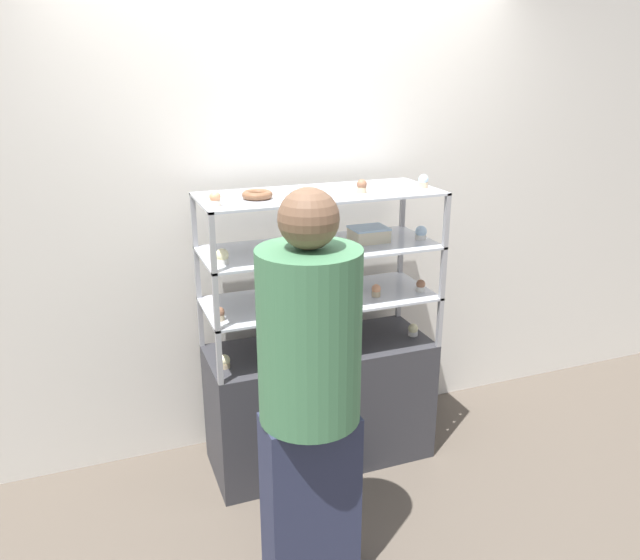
# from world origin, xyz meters

# --- Properties ---
(ground_plane) EXTENTS (20.00, 20.00, 0.00)m
(ground_plane) POSITION_xyz_m (0.00, 0.00, 0.00)
(ground_plane) COLOR brown
(back_wall) EXTENTS (8.00, 0.05, 2.60)m
(back_wall) POSITION_xyz_m (0.00, 0.38, 1.30)
(back_wall) COLOR silver
(back_wall) RESTS_ON ground_plane
(display_base) EXTENTS (1.18, 0.47, 0.67)m
(display_base) POSITION_xyz_m (0.00, 0.00, 0.34)
(display_base) COLOR #333338
(display_base) RESTS_ON ground_plane
(display_riser_lower) EXTENTS (1.18, 0.47, 0.27)m
(display_riser_lower) POSITION_xyz_m (0.00, 0.00, 0.93)
(display_riser_lower) COLOR #99999E
(display_riser_lower) RESTS_ON display_base
(display_riser_middle) EXTENTS (1.18, 0.47, 0.27)m
(display_riser_middle) POSITION_xyz_m (0.00, 0.00, 1.20)
(display_riser_middle) COLOR #99999E
(display_riser_middle) RESTS_ON display_riser_lower
(display_riser_upper) EXTENTS (1.18, 0.47, 0.27)m
(display_riser_upper) POSITION_xyz_m (0.00, 0.00, 1.47)
(display_riser_upper) COLOR #99999E
(display_riser_upper) RESTS_ON display_riser_middle
(layer_cake_centerpiece) EXTENTS (0.16, 0.16, 0.12)m
(layer_cake_centerpiece) POSITION_xyz_m (-0.04, 0.02, 0.73)
(layer_cake_centerpiece) COLOR #C66660
(layer_cake_centerpiece) RESTS_ON display_base
(sheet_cake_frosted) EXTENTS (0.18, 0.15, 0.07)m
(sheet_cake_frosted) POSITION_xyz_m (0.27, 0.01, 1.25)
(sheet_cake_frosted) COLOR beige
(sheet_cake_frosted) RESTS_ON display_riser_middle
(cupcake_0) EXTENTS (0.05, 0.05, 0.07)m
(cupcake_0) POSITION_xyz_m (-0.52, -0.07, 0.70)
(cupcake_0) COLOR #CCB28C
(cupcake_0) RESTS_ON display_base
(cupcake_1) EXTENTS (0.05, 0.05, 0.07)m
(cupcake_1) POSITION_xyz_m (0.52, -0.05, 0.70)
(cupcake_1) COLOR white
(cupcake_1) RESTS_ON display_base
(price_tag_0) EXTENTS (0.04, 0.00, 0.04)m
(price_tag_0) POSITION_xyz_m (-0.23, -0.22, 0.70)
(price_tag_0) COLOR white
(price_tag_0) RESTS_ON display_base
(cupcake_2) EXTENTS (0.05, 0.05, 0.06)m
(cupcake_2) POSITION_xyz_m (-0.54, -0.11, 0.97)
(cupcake_2) COLOR #CCB28C
(cupcake_2) RESTS_ON display_riser_lower
(cupcake_3) EXTENTS (0.05, 0.05, 0.06)m
(cupcake_3) POSITION_xyz_m (-0.26, -0.06, 0.97)
(cupcake_3) COLOR white
(cupcake_3) RESTS_ON display_riser_lower
(cupcake_4) EXTENTS (0.05, 0.05, 0.06)m
(cupcake_4) POSITION_xyz_m (-0.00, -0.05, 0.97)
(cupcake_4) COLOR #CCB28C
(cupcake_4) RESTS_ON display_riser_lower
(cupcake_5) EXTENTS (0.05, 0.05, 0.06)m
(cupcake_5) POSITION_xyz_m (0.28, -0.08, 0.97)
(cupcake_5) COLOR #CCB28C
(cupcake_5) RESTS_ON display_riser_lower
(cupcake_6) EXTENTS (0.05, 0.05, 0.06)m
(cupcake_6) POSITION_xyz_m (0.52, -0.10, 0.97)
(cupcake_6) COLOR white
(cupcake_6) RESTS_ON display_riser_lower
(price_tag_1) EXTENTS (0.04, 0.00, 0.04)m
(price_tag_1) POSITION_xyz_m (-0.23, -0.22, 0.97)
(price_tag_1) COLOR white
(price_tag_1) RESTS_ON display_riser_lower
(cupcake_7) EXTENTS (0.06, 0.06, 0.07)m
(cupcake_7) POSITION_xyz_m (-0.51, -0.11, 1.25)
(cupcake_7) COLOR white
(cupcake_7) RESTS_ON display_riser_middle
(cupcake_8) EXTENTS (0.06, 0.06, 0.07)m
(cupcake_8) POSITION_xyz_m (-0.27, -0.06, 1.25)
(cupcake_8) COLOR beige
(cupcake_8) RESTS_ON display_riser_middle
(cupcake_9) EXTENTS (0.06, 0.06, 0.07)m
(cupcake_9) POSITION_xyz_m (0.01, -0.06, 1.25)
(cupcake_9) COLOR white
(cupcake_9) RESTS_ON display_riser_middle
(cupcake_10) EXTENTS (0.06, 0.06, 0.07)m
(cupcake_10) POSITION_xyz_m (0.54, -0.06, 1.25)
(cupcake_10) COLOR white
(cupcake_10) RESTS_ON display_riser_middle
(price_tag_2) EXTENTS (0.04, 0.00, 0.04)m
(price_tag_2) POSITION_xyz_m (-0.24, -0.22, 1.24)
(price_tag_2) COLOR white
(price_tag_2) RESTS_ON display_riser_middle
(cupcake_11) EXTENTS (0.05, 0.05, 0.07)m
(cupcake_11) POSITION_xyz_m (-0.54, -0.13, 1.52)
(cupcake_11) COLOR beige
(cupcake_11) RESTS_ON display_riser_upper
(cupcake_12) EXTENTS (0.05, 0.05, 0.07)m
(cupcake_12) POSITION_xyz_m (-0.17, -0.12, 1.52)
(cupcake_12) COLOR beige
(cupcake_12) RESTS_ON display_riser_upper
(cupcake_13) EXTENTS (0.05, 0.05, 0.07)m
(cupcake_13) POSITION_xyz_m (0.18, -0.08, 1.52)
(cupcake_13) COLOR #CCB28C
(cupcake_13) RESTS_ON display_riser_upper
(cupcake_14) EXTENTS (0.05, 0.05, 0.07)m
(cupcake_14) POSITION_xyz_m (0.53, -0.06, 1.52)
(cupcake_14) COLOR #CCB28C
(cupcake_14) RESTS_ON display_riser_upper
(price_tag_3) EXTENTS (0.04, 0.00, 0.04)m
(price_tag_3) POSITION_xyz_m (-0.08, -0.22, 1.51)
(price_tag_3) COLOR white
(price_tag_3) RESTS_ON display_riser_upper
(donut_glazed) EXTENTS (0.14, 0.14, 0.04)m
(donut_glazed) POSITION_xyz_m (-0.32, -0.03, 1.50)
(donut_glazed) COLOR brown
(donut_glazed) RESTS_ON display_riser_upper
(customer_figure) EXTENTS (0.39, 0.39, 1.67)m
(customer_figure) POSITION_xyz_m (-0.35, -0.79, 0.89)
(customer_figure) COLOR #282D47
(customer_figure) RESTS_ON ground_plane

